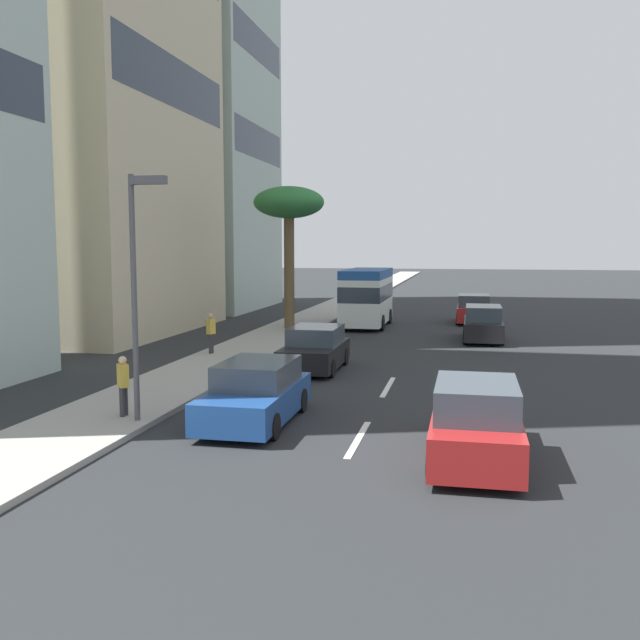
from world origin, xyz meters
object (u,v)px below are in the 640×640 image
car_lead (483,324)px  car_sixth (315,349)px  car_second (476,423)px  street_lamp (138,268)px  minibus_fifth (367,295)px  pedestrian_near_lamp (123,383)px  palm_tree (289,207)px  pedestrian_by_tree (211,331)px  car_fourth (474,310)px  car_third (256,394)px

car_lead → car_sixth: bearing=146.6°
car_second → street_lamp: 8.81m
minibus_fifth → pedestrian_near_lamp: (-22.29, 3.11, -0.74)m
minibus_fifth → palm_tree: size_ratio=0.84×
pedestrian_by_tree → car_sixth: bearing=-88.4°
car_fourth → street_lamp: (-25.67, 8.24, 3.17)m
pedestrian_by_tree → palm_tree: size_ratio=0.22×
minibus_fifth → car_third: bearing=0.6°
car_lead → pedestrian_by_tree: bearing=123.7°
palm_tree → pedestrian_near_lamp: bearing=-178.3°
minibus_fifth → pedestrian_by_tree: (-11.86, 4.65, -0.69)m
palm_tree → street_lamp: bearing=-176.5°
minibus_fifth → palm_tree: palm_tree is taller
car_fourth → car_second: bearing=179.8°
car_second → minibus_fifth: (23.84, 5.69, 0.93)m
minibus_fifth → pedestrian_by_tree: minibus_fifth is taller
minibus_fifth → street_lamp: bearing=-6.2°
car_second → pedestrian_by_tree: pedestrian_by_tree is taller
car_third → palm_tree: 20.00m
car_fourth → pedestrian_near_lamp: (-25.33, 8.90, 0.21)m
car_lead → palm_tree: palm_tree is taller
car_lead → car_sixth: 11.09m
car_fourth → car_sixth: (-16.95, 5.71, -0.03)m
car_second → car_fourth: car_second is taller
car_sixth → pedestrian_near_lamp: (-8.39, 3.20, 0.25)m
car_fourth → palm_tree: bearing=122.2°
pedestrian_near_lamp → street_lamp: 3.05m
car_sixth → minibus_fifth: bearing=-179.6°
car_sixth → pedestrian_near_lamp: pedestrian_near_lamp is taller
car_second → car_fourth: bearing=-0.2°
minibus_fifth → car_sixth: (-13.90, -0.09, -0.98)m
pedestrian_near_lamp → palm_tree: bearing=-43.8°
minibus_fifth → car_sixth: minibus_fifth is taller
car_fourth → pedestrian_by_tree: 18.20m
car_second → car_third: size_ratio=1.01×
car_second → palm_tree: (20.93, 9.36, 5.62)m
car_third → car_fourth: bearing=167.3°
car_lead → car_sixth: (-9.26, 6.10, -0.04)m
car_lead → car_second: car_second is taller
car_lead → palm_tree: bearing=80.0°
street_lamp → car_lead: bearing=-25.7°
palm_tree → street_lamp: palm_tree is taller
car_lead → car_sixth: car_lead is taller
car_third → palm_tree: size_ratio=0.62×
car_third → car_lead: bearing=160.7°
car_second → car_fourth: size_ratio=1.06×
car_sixth → car_fourth: bearing=161.4°
pedestrian_near_lamp → car_fourth: bearing=-64.8°
street_lamp → car_fourth: bearing=-17.8°
car_sixth → pedestrian_near_lamp: 8.98m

